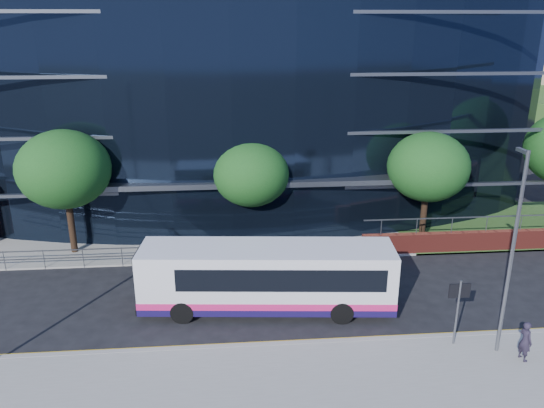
{
  "coord_description": "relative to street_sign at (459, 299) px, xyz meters",
  "views": [
    {
      "loc": [
        -4.25,
        -19.1,
        12.33
      ],
      "look_at": [
        -1.95,
        8.0,
        2.93
      ],
      "focal_mm": 35.0,
      "sensor_mm": 36.0,
      "label": 1
    }
  ],
  "objects": [
    {
      "name": "tree_far_a",
      "position": [
        -17.5,
        10.59,
        2.71
      ],
      "size": [
        4.95,
        4.95,
        6.98
      ],
      "color": "black",
      "rests_on": "ground"
    },
    {
      "name": "kerb",
      "position": [
        -4.5,
        0.59,
        -2.07
      ],
      "size": [
        80.0,
        0.25,
        0.16
      ],
      "primitive_type": "cube",
      "color": "gray",
      "rests_on": "ground"
    },
    {
      "name": "pedestrian",
      "position": [
        2.2,
        -1.25,
        -1.19
      ],
      "size": [
        0.5,
        0.66,
        1.61
      ],
      "primitive_type": "imported",
      "rotation": [
        0.0,
        0.0,
        1.79
      ],
      "color": "#241E2E",
      "rests_on": "pavement_near"
    },
    {
      "name": "tree_far_b",
      "position": [
        -7.5,
        11.09,
        2.06
      ],
      "size": [
        4.29,
        4.29,
        6.05
      ],
      "color": "black",
      "rests_on": "ground"
    },
    {
      "name": "tree_far_c",
      "position": [
        2.5,
        10.59,
        2.39
      ],
      "size": [
        4.62,
        4.62,
        6.51
      ],
      "color": "black",
      "rests_on": "ground"
    },
    {
      "name": "apartment_block",
      "position": [
        27.5,
        58.8,
        8.96
      ],
      "size": [
        60.0,
        42.0,
        30.0
      ],
      "color": "#2D511E",
      "rests_on": "ground"
    },
    {
      "name": "yellow_line_inner",
      "position": [
        -4.5,
        0.94,
        -2.14
      ],
      "size": [
        80.0,
        0.08,
        0.01
      ],
      "primitive_type": "cube",
      "color": "gold",
      "rests_on": "ground"
    },
    {
      "name": "street_sign",
      "position": [
        0.0,
        0.0,
        0.0
      ],
      "size": [
        0.85,
        0.09,
        2.8
      ],
      "color": "slate",
      "rests_on": "pavement_near"
    },
    {
      "name": "tree_dist_e",
      "position": [
        19.5,
        41.59,
        2.39
      ],
      "size": [
        4.62,
        4.62,
        6.51
      ],
      "color": "black",
      "rests_on": "ground"
    },
    {
      "name": "streetlight_east",
      "position": [
        1.5,
        -0.59,
        2.29
      ],
      "size": [
        0.15,
        0.77,
        8.0
      ],
      "color": "slate",
      "rests_on": "pavement_near"
    },
    {
      "name": "guard_railings",
      "position": [
        -12.5,
        8.59,
        -1.33
      ],
      "size": [
        24.0,
        0.05,
        1.1
      ],
      "color": "slate",
      "rests_on": "ground"
    },
    {
      "name": "far_forecourt",
      "position": [
        -10.5,
        12.59,
        -2.1
      ],
      "size": [
        50.0,
        8.0,
        0.1
      ],
      "primitive_type": "cube",
      "color": "gray",
      "rests_on": "ground"
    },
    {
      "name": "ground",
      "position": [
        -4.5,
        1.59,
        -2.15
      ],
      "size": [
        200.0,
        200.0,
        0.0
      ],
      "primitive_type": "plane",
      "color": "black",
      "rests_on": "ground"
    },
    {
      "name": "glass_office",
      "position": [
        -8.5,
        22.44,
        5.85
      ],
      "size": [
        44.0,
        23.1,
        16.0
      ],
      "color": "black",
      "rests_on": "ground"
    },
    {
      "name": "yellow_line_outer",
      "position": [
        -4.5,
        0.79,
        -2.14
      ],
      "size": [
        80.0,
        0.08,
        0.01
      ],
      "primitive_type": "cube",
      "color": "gold",
      "rests_on": "ground"
    },
    {
      "name": "city_bus",
      "position": [
        -7.1,
        3.52,
        -0.54
      ],
      "size": [
        11.37,
        3.56,
        3.03
      ],
      "rotation": [
        0.0,
        0.0,
        -0.09
      ],
      "color": "silver",
      "rests_on": "ground"
    }
  ]
}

